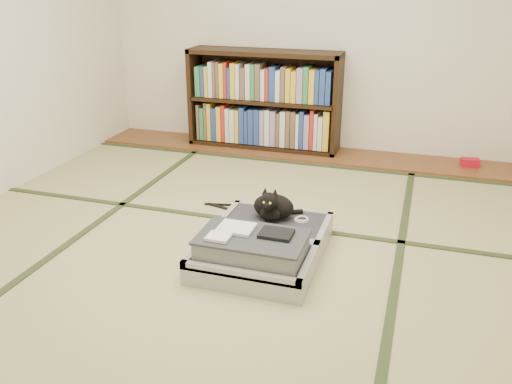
% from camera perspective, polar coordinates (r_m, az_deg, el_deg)
% --- Properties ---
extents(floor, '(4.50, 4.50, 0.00)m').
position_cam_1_polar(floor, '(3.37, -2.63, -5.97)').
color(floor, tan).
rests_on(floor, ground).
extents(wood_strip, '(4.00, 0.50, 0.02)m').
position_cam_1_polar(wood_strip, '(5.15, 5.06, 4.15)').
color(wood_strip, brown).
rests_on(wood_strip, ground).
extents(red_item, '(0.16, 0.11, 0.07)m').
position_cam_1_polar(red_item, '(5.07, 21.60, 2.91)').
color(red_item, red).
rests_on(red_item, wood_strip).
extents(tatami_borders, '(4.00, 4.50, 0.01)m').
position_cam_1_polar(tatami_borders, '(3.79, -0.06, -2.58)').
color(tatami_borders, '#2D381E').
rests_on(tatami_borders, ground).
extents(bookcase, '(1.44, 0.33, 0.93)m').
position_cam_1_polar(bookcase, '(5.20, 0.84, 9.45)').
color(bookcase, black).
rests_on(bookcase, wood_strip).
extents(suitcase, '(0.68, 0.90, 0.27)m').
position_cam_1_polar(suitcase, '(3.21, 0.59, -5.66)').
color(suitcase, '#A1A1A5').
rests_on(suitcase, floor).
extents(cat, '(0.30, 0.30, 0.24)m').
position_cam_1_polar(cat, '(3.41, 1.78, -1.54)').
color(cat, black).
rests_on(cat, suitcase).
extents(cable_coil, '(0.09, 0.09, 0.02)m').
position_cam_1_polar(cable_coil, '(3.44, 4.83, -2.88)').
color(cable_coil, white).
rests_on(cable_coil, suitcase).
extents(hanger, '(0.42, 0.24, 0.01)m').
position_cam_1_polar(hanger, '(3.92, -2.53, -1.68)').
color(hanger, black).
rests_on(hanger, floor).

